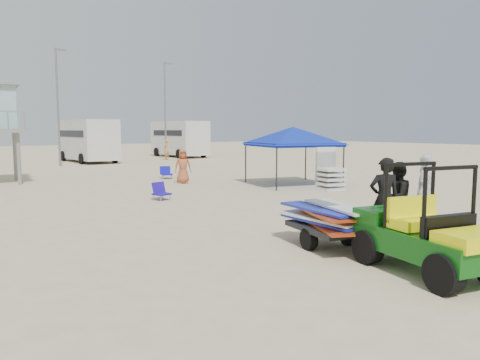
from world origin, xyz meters
TOP-DOWN VIEW (x-y plane):
  - ground at (0.00, 0.00)m, footprint 140.00×140.00m
  - utility_cart at (1.05, -1.80)m, footprint 1.81×2.76m
  - surf_trailer at (1.05, 0.54)m, footprint 1.59×2.35m
  - man_left at (2.57, 0.24)m, footprint 0.84×0.76m
  - man_mid at (3.42, 0.49)m, footprint 0.94×0.77m
  - man_right at (4.27, 0.24)m, footprint 1.23×0.79m
  - canopy_blue at (8.40, 9.45)m, footprint 4.23×4.23m
  - beach_chair_b at (1.35, 8.95)m, footprint 0.65×0.70m
  - beach_chair_c at (4.99, 15.34)m, footprint 0.69×0.76m
  - rv_mid_right at (6.00, 29.99)m, footprint 2.64×7.00m
  - rv_far_right at (15.00, 31.49)m, footprint 2.64×6.60m
  - light_pole_left at (3.00, 27.00)m, footprint 0.14×0.14m
  - light_pole_right at (12.00, 28.50)m, footprint 0.14×0.14m
  - distant_beachgoers at (7.63, 19.28)m, footprint 8.12×16.05m

SIDE VIEW (x-z plane):
  - ground at x=0.00m, z-range 0.00..0.00m
  - beach_chair_b at x=1.35m, z-range -0.01..0.63m
  - beach_chair_c at x=4.99m, z-range -0.01..0.63m
  - surf_trailer at x=1.05m, z-range -0.18..1.74m
  - distant_beachgoers at x=7.63m, z-range -0.04..1.70m
  - man_mid at x=3.42m, z-range 0.00..1.77m
  - utility_cart at x=1.05m, z-range -0.07..1.86m
  - man_left at x=2.57m, z-range 0.00..1.92m
  - man_right at x=4.27m, z-range 0.00..1.94m
  - rv_far_right at x=15.00m, z-range 0.17..3.42m
  - rv_mid_right at x=6.00m, z-range 0.17..3.42m
  - canopy_blue at x=8.40m, z-range 0.99..4.05m
  - light_pole_left at x=3.00m, z-range 0.00..8.00m
  - light_pole_right at x=12.00m, z-range 0.00..8.00m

